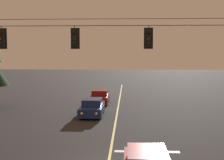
{
  "coord_description": "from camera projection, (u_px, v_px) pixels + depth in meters",
  "views": [
    {
      "loc": [
        0.86,
        -13.91,
        5.08
      ],
      "look_at": [
        0.0,
        4.16,
        3.61
      ],
      "focal_mm": 51.64,
      "sensor_mm": 36.0,
      "label": 1
    }
  ],
  "objects": [
    {
      "name": "car_oncoming_trailing",
      "position": [
        100.0,
        97.0,
        32.98
      ],
      "size": [
        1.8,
        4.42,
        1.39
      ],
      "color": "maroon",
      "rests_on": "ground"
    },
    {
      "name": "traffic_light_left_inner",
      "position": [
        75.0,
        38.0,
        17.05
      ],
      "size": [
        0.48,
        0.41,
        1.22
      ],
      "color": "black"
    },
    {
      "name": "traffic_light_centre",
      "position": [
        149.0,
        38.0,
        16.86
      ],
      "size": [
        0.48,
        0.41,
        1.22
      ],
      "color": "black"
    },
    {
      "name": "lane_centre_stripe",
      "position": [
        115.0,
        124.0,
        23.43
      ],
      "size": [
        0.14,
        60.0,
        0.01
      ],
      "primitive_type": "cube",
      "color": "#D1C64C",
      "rests_on": "ground"
    },
    {
      "name": "signal_span_assembly",
      "position": [
        111.0,
        72.0,
        17.12
      ],
      "size": [
        19.42,
        0.32,
        7.97
      ],
      "color": "#423021",
      "rests_on": "ground"
    },
    {
      "name": "traffic_light_leftmost",
      "position": [
        1.0,
        38.0,
        17.23
      ],
      "size": [
        0.48,
        0.41,
        1.22
      ],
      "color": "black"
    },
    {
      "name": "car_oncoming_lead",
      "position": [
        92.0,
        108.0,
        26.55
      ],
      "size": [
        1.8,
        4.42,
        1.39
      ],
      "color": "navy",
      "rests_on": "ground"
    },
    {
      "name": "stop_bar_paint",
      "position": [
        147.0,
        152.0,
        16.77
      ],
      "size": [
        3.4,
        0.36,
        0.01
      ],
      "primitive_type": "cube",
      "color": "silver",
      "rests_on": "ground"
    }
  ]
}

